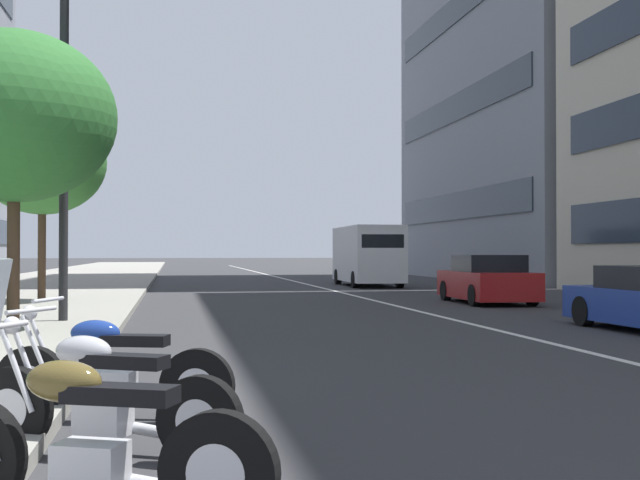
{
  "coord_description": "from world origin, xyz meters",
  "views": [
    {
      "loc": [
        -1.95,
        6.24,
        1.53
      ],
      "look_at": [
        16.98,
        2.84,
        1.81
      ],
      "focal_mm": 46.25,
      "sensor_mm": 36.0,
      "label": 1
    }
  ],
  "objects": [
    {
      "name": "motorcycle_under_tarp",
      "position": [
        2.88,
        6.72,
        0.45
      ],
      "size": [
        1.01,
        2.07,
        1.49
      ],
      "rotation": [
        0.0,
        0.0,
        1.17
      ],
      "color": "black",
      "rests_on": "ground"
    },
    {
      "name": "street_tree_by_lamp_post",
      "position": [
        21.98,
        9.82,
        4.05
      ],
      "size": [
        3.52,
        3.52,
        5.4
      ],
      "color": "#473323",
      "rests_on": "sidewalk_right_plaza"
    },
    {
      "name": "lane_centre_stripe",
      "position": [
        35.0,
        0.0,
        0.0
      ],
      "size": [
        110.0,
        0.16,
        0.01
      ],
      "primitive_type": "cube",
      "color": "silver",
      "rests_on": "ground"
    },
    {
      "name": "delivery_van_ahead",
      "position": [
        33.93,
        -2.36,
        1.42
      ],
      "size": [
        6.16,
        2.3,
        2.65
      ],
      "rotation": [
        0.0,
        0.0,
        -0.02
      ],
      "color": "silver",
      "rests_on": "ground"
    },
    {
      "name": "sidewalk_right_plaza",
      "position": [
        30.0,
        11.44,
        0.07
      ],
      "size": [
        160.0,
        8.51,
        0.15
      ],
      "primitive_type": "cube",
      "color": "gray",
      "rests_on": "ground"
    },
    {
      "name": "motorcycle_mid_row",
      "position": [
        4.4,
        6.76,
        0.42
      ],
      "size": [
        1.12,
        2.03,
        1.1
      ],
      "rotation": [
        0.0,
        0.0,
        1.1
      ],
      "color": "black",
      "rests_on": "ground"
    },
    {
      "name": "car_lead_in_lane",
      "position": [
        21.32,
        -3.0,
        0.67
      ],
      "size": [
        4.37,
        2.07,
        1.44
      ],
      "rotation": [
        0.0,
        0.0,
        -0.05
      ],
      "color": "maroon",
      "rests_on": "ground"
    },
    {
      "name": "street_lamp_with_banners",
      "position": [
        15.26,
        8.06,
        5.29
      ],
      "size": [
        1.26,
        2.46,
        8.62
      ],
      "color": "#232326",
      "rests_on": "sidewalk_right_plaza"
    },
    {
      "name": "street_tree_near_plaza_corner",
      "position": [
        13.33,
        9.0,
        3.92
      ],
      "size": [
        3.58,
        3.58,
        5.3
      ],
      "color": "#473323",
      "rests_on": "sidewalk_right_plaza"
    },
    {
      "name": "motorcycle_far_end_row",
      "position": [
        5.71,
        6.78,
        0.43
      ],
      "size": [
        0.86,
        2.16,
        1.11
      ],
      "rotation": [
        0.0,
        0.0,
        1.27
      ],
      "color": "black",
      "rests_on": "ground"
    }
  ]
}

